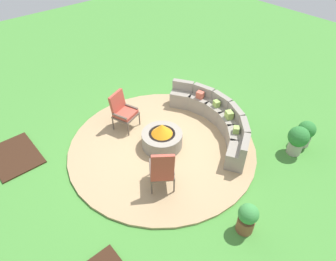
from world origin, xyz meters
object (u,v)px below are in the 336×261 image
object	(u,v)px
fire_pit	(162,138)
potted_plant_0	(247,218)
lounge_chair_front_right	(162,169)
lounge_chair_front_left	(123,110)
potted_plant_2	(306,133)
potted_plant_1	(298,139)
curved_stone_bench	(216,118)

from	to	relation	value
fire_pit	potted_plant_0	distance (m)	2.91
lounge_chair_front_right	potted_plant_0	distance (m)	1.96
fire_pit	lounge_chair_front_left	size ratio (longest dim) A/B	0.99
fire_pit	potted_plant_0	bearing A→B (deg)	-5.82
lounge_chair_front_left	lounge_chair_front_right	xyz separation A→B (m)	(2.33, -0.57, 0.02)
fire_pit	potted_plant_2	size ratio (longest dim) A/B	1.44
fire_pit	potted_plant_1	bearing A→B (deg)	45.78
potted_plant_0	potted_plant_2	bearing A→B (deg)	100.46
curved_stone_bench	potted_plant_1	size ratio (longest dim) A/B	4.27
lounge_chair_front_left	fire_pit	bearing A→B (deg)	83.18
fire_pit	lounge_chair_front_right	world-z (taller)	lounge_chair_front_right
fire_pit	lounge_chair_front_right	bearing A→B (deg)	-39.94
lounge_chair_front_left	potted_plant_0	bearing A→B (deg)	70.58
curved_stone_bench	lounge_chair_front_right	size ratio (longest dim) A/B	3.00
potted_plant_2	potted_plant_0	bearing A→B (deg)	-79.54
potted_plant_0	lounge_chair_front_left	bearing A→B (deg)	179.90
fire_pit	curved_stone_bench	bearing A→B (deg)	75.91
fire_pit	lounge_chair_front_left	distance (m)	1.36
lounge_chair_front_right	lounge_chair_front_left	bearing A→B (deg)	111.06
lounge_chair_front_right	potted_plant_1	xyz separation A→B (m)	(1.31, 3.27, -0.17)
potted_plant_0	potted_plant_1	bearing A→B (deg)	101.60
curved_stone_bench	potted_plant_1	world-z (taller)	curved_stone_bench
lounge_chair_front_right	potted_plant_2	bearing A→B (deg)	15.76
lounge_chair_front_left	potted_plant_0	size ratio (longest dim) A/B	1.44
potted_plant_1	lounge_chair_front_left	bearing A→B (deg)	-143.49
potted_plant_0	curved_stone_bench	bearing A→B (deg)	142.96
curved_stone_bench	potted_plant_0	xyz separation A→B (m)	(2.50, -1.88, 0.03)
curved_stone_bench	lounge_chair_front_left	world-z (taller)	lounge_chair_front_left
lounge_chair_front_left	potted_plant_2	bearing A→B (deg)	111.64
curved_stone_bench	lounge_chair_front_right	bearing A→B (deg)	-75.59
lounge_chair_front_right	potted_plant_2	size ratio (longest dim) A/B	1.56
lounge_chair_front_left	potted_plant_1	distance (m)	4.53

